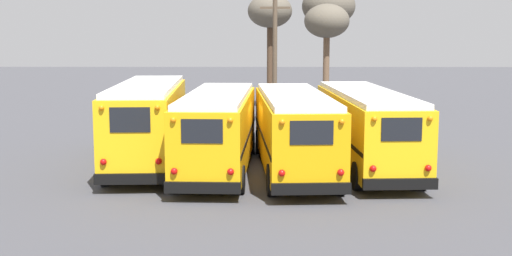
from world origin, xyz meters
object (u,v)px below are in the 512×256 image
Objects in this scene: bare_tree_2 at (270,13)px; bare_tree_0 at (329,7)px; school_bus_0 at (148,121)px; school_bus_2 at (294,129)px; school_bus_3 at (365,125)px; bare_tree_1 at (327,23)px; utility_pole at (275,55)px; school_bus_1 at (218,128)px.

bare_tree_0 is at bearing 27.14° from bare_tree_2.
school_bus_0 is 6.02m from school_bus_2.
school_bus_3 is (8.80, -0.31, -0.14)m from school_bus_0.
school_bus_0 is 0.98× the size of school_bus_2.
bare_tree_0 is 6.47m from bare_tree_1.
bare_tree_0 reaches higher than bare_tree_2.
utility_pole is at bearing -113.71° from bare_tree_0.
school_bus_1 is 1.40× the size of bare_tree_1.
school_bus_2 is 1.34× the size of utility_pole.
school_bus_3 is 21.14m from bare_tree_2.
school_bus_3 is at bearing -91.97° from bare_tree_0.
school_bus_2 is 14.23m from utility_pole.
bare_tree_2 is (-3.60, 4.06, 0.77)m from bare_tree_1.
school_bus_0 is at bearing -113.41° from bare_tree_0.
school_bus_0 is at bearing 167.12° from school_bus_2.
school_bus_0 is at bearing -113.18° from utility_pole.
school_bus_2 is (5.87, -1.34, -0.12)m from school_bus_0.
bare_tree_2 is (-3.58, 20.20, 5.09)m from school_bus_3.
bare_tree_0 is 1.09× the size of bare_tree_2.
utility_pole is (-0.44, 14.02, 2.37)m from school_bus_2.
bare_tree_1 reaches higher than school_bus_2.
school_bus_1 is at bearing -96.21° from bare_tree_2.
school_bus_1 is at bearing -22.33° from school_bus_0.
school_bus_3 is 1.35× the size of bare_tree_2.
school_bus_1 reaches higher than school_bus_2.
bare_tree_2 is at bearing 83.79° from school_bus_1.
bare_tree_0 reaches higher than school_bus_2.
school_bus_3 is 16.71m from bare_tree_1.
utility_pole is at bearing -137.14° from bare_tree_1.
bare_tree_2 is (-4.35, -2.23, -0.55)m from bare_tree_0.
utility_pole reaches higher than school_bus_0.
school_bus_3 is at bearing -90.07° from bare_tree_1.
school_bus_0 reaches higher than school_bus_3.
school_bus_2 reaches higher than school_bus_3.
bare_tree_1 is (8.82, 15.83, 4.18)m from school_bus_0.
bare_tree_0 is at bearing 88.03° from school_bus_3.
utility_pole is at bearing 66.82° from school_bus_0.
bare_tree_0 is (0.77, 22.43, 5.64)m from school_bus_3.
utility_pole is at bearing 79.81° from school_bus_1.
school_bus_3 is at bearing -79.96° from bare_tree_2.
bare_tree_0 reaches higher than school_bus_3.
utility_pole is 5.02m from bare_tree_1.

